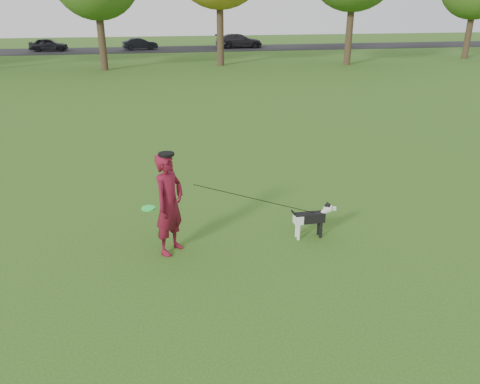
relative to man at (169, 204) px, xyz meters
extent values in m
plane|color=#285116|center=(1.22, 0.18, -0.91)|extent=(120.00, 120.00, 0.00)
cube|color=black|center=(1.22, 40.18, -0.90)|extent=(120.00, 7.00, 0.02)
imported|color=#5C0D21|center=(0.00, 0.00, 0.00)|extent=(0.76, 0.79, 1.82)
cube|color=black|center=(2.57, 0.02, -0.51)|extent=(0.57, 0.18, 0.19)
cube|color=white|center=(2.36, 0.02, -0.52)|extent=(0.16, 0.18, 0.17)
cylinder|color=white|center=(2.36, -0.04, -0.76)|extent=(0.06, 0.06, 0.31)
cylinder|color=white|center=(2.36, 0.09, -0.76)|extent=(0.06, 0.06, 0.31)
cylinder|color=black|center=(2.79, -0.04, -0.76)|extent=(0.06, 0.06, 0.31)
cylinder|color=black|center=(2.79, 0.09, -0.76)|extent=(0.06, 0.06, 0.31)
cylinder|color=white|center=(2.83, 0.02, -0.46)|extent=(0.19, 0.11, 0.20)
sphere|color=white|center=(2.93, 0.02, -0.35)|extent=(0.18, 0.18, 0.18)
sphere|color=black|center=(2.92, 0.02, -0.31)|extent=(0.13, 0.13, 0.13)
cube|color=white|center=(3.03, 0.02, -0.36)|extent=(0.11, 0.07, 0.06)
sphere|color=black|center=(3.09, 0.02, -0.36)|extent=(0.04, 0.04, 0.04)
cone|color=black|center=(2.92, -0.02, -0.26)|extent=(0.06, 0.06, 0.07)
cone|color=black|center=(2.92, 0.07, -0.26)|extent=(0.06, 0.06, 0.07)
cylinder|color=black|center=(2.30, 0.02, -0.44)|extent=(0.20, 0.04, 0.26)
cylinder|color=black|center=(2.77, 0.02, -0.45)|extent=(0.12, 0.12, 0.02)
imported|color=black|center=(-8.67, 40.18, -0.31)|extent=(3.41, 1.39, 1.16)
imported|color=black|center=(-0.39, 40.18, -0.36)|extent=(3.41, 1.76, 1.07)
imported|color=black|center=(9.26, 40.18, -0.22)|extent=(4.67, 1.98, 1.34)
cylinder|color=#20FF4C|center=(-0.36, -0.10, 0.00)|extent=(0.23, 0.23, 0.02)
cylinder|color=black|center=(0.00, 0.00, 0.90)|extent=(0.27, 0.27, 0.04)
cylinder|color=#38281C|center=(-2.78, 25.68, 1.19)|extent=(0.48, 0.48, 4.20)
cylinder|color=#38281C|center=(5.22, 26.68, 1.61)|extent=(0.48, 0.48, 5.04)
cylinder|color=#38281C|center=(14.22, 25.18, 1.50)|extent=(0.48, 0.48, 4.83)
cylinder|color=#38281C|center=(25.22, 27.18, 1.08)|extent=(0.48, 0.48, 3.99)
camera|label=1|loc=(-0.27, -7.48, 3.20)|focal=35.00mm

